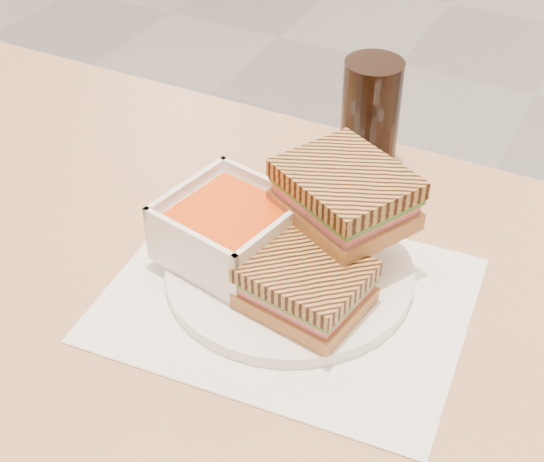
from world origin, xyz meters
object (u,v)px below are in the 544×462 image
at_px(soup_bowl, 230,231).
at_px(panini_lower, 305,285).
at_px(main_table, 188,335).
at_px(cola_glass, 370,119).
at_px(plate, 289,271).

distance_m(soup_bowl, panini_lower, 0.12).
bearing_deg(panini_lower, soup_bowl, 161.52).
height_order(main_table, soup_bowl, soup_bowl).
height_order(soup_bowl, cola_glass, cola_glass).
bearing_deg(soup_bowl, main_table, -151.50).
distance_m(main_table, cola_glass, 0.35).
bearing_deg(main_table, plate, 16.84).
relative_size(plate, soup_bowl, 1.80).
height_order(plate, soup_bowl, soup_bowl).
height_order(plate, cola_glass, cola_glass).
bearing_deg(main_table, panini_lower, -3.62).
bearing_deg(plate, cola_glass, 91.10).
height_order(main_table, plate, plate).
bearing_deg(main_table, soup_bowl, 28.50).
distance_m(plate, soup_bowl, 0.08).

